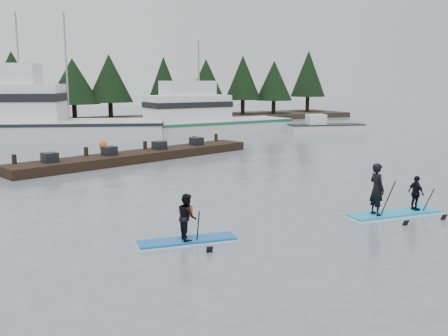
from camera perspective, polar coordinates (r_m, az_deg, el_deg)
name	(u,v)px	position (r m, az deg, el deg)	size (l,w,h in m)	color
ground	(312,232)	(15.95, 10.04, -7.23)	(160.00, 160.00, 0.00)	slate
far_shore	(66,123)	(55.03, -17.57, 4.95)	(70.00, 8.00, 0.60)	#2D281E
treeline	(67,126)	(55.05, -17.55, 4.64)	(60.00, 4.00, 8.00)	black
fishing_boat_large	(28,129)	(43.01, -21.47, 4.20)	(20.80, 12.58, 11.09)	silver
fishing_boat_medium	(202,127)	(43.95, -2.50, 4.72)	(15.76, 5.51, 9.08)	silver
skiff	(326,129)	(46.09, 11.61, 4.44)	(6.71, 2.01, 0.78)	silver
floating_dock	(139,156)	(29.89, -9.67, 1.34)	(15.73, 2.10, 0.52)	black
buoy_b	(103,147)	(36.77, -13.67, 2.39)	(0.55, 0.55, 0.55)	#FF4C0C
buoy_c	(252,132)	(45.75, 3.18, 4.10)	(0.51, 0.51, 0.51)	#FF4C0C
paddleboard_solo	(187,224)	(14.60, -4.24, -6.41)	(2.96, 1.26, 1.90)	#125AAD
paddleboard_duo	(392,198)	(18.29, 18.65, -3.23)	(3.49, 1.38, 2.38)	#1795D9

